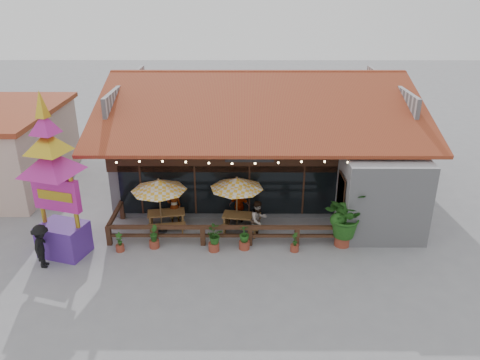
{
  "coord_description": "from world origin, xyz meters",
  "views": [
    {
      "loc": [
        -0.84,
        -17.81,
        10.42
      ],
      "look_at": [
        -0.93,
        1.5,
        2.17
      ],
      "focal_mm": 35.0,
      "sensor_mm": 36.0,
      "label": 1
    }
  ],
  "objects_px": {
    "picnic_table_left": "(166,217)",
    "thai_sign_tower": "(52,167)",
    "tropical_plant": "(345,216)",
    "picnic_table_right": "(241,220)",
    "umbrella_left": "(159,185)",
    "umbrella_right": "(237,183)",
    "pedestrian": "(42,246)"
  },
  "relations": [
    {
      "from": "umbrella_left",
      "to": "picnic_table_left",
      "type": "relative_size",
      "value": 1.46
    },
    {
      "from": "picnic_table_left",
      "to": "picnic_table_right",
      "type": "bearing_deg",
      "value": -4.07
    },
    {
      "from": "picnic_table_left",
      "to": "picnic_table_right",
      "type": "distance_m",
      "value": 3.41
    },
    {
      "from": "tropical_plant",
      "to": "pedestrian",
      "type": "xyz_separation_m",
      "value": [
        -12.06,
        -1.65,
        -0.5
      ]
    },
    {
      "from": "thai_sign_tower",
      "to": "pedestrian",
      "type": "height_order",
      "value": "thai_sign_tower"
    },
    {
      "from": "picnic_table_left",
      "to": "pedestrian",
      "type": "relative_size",
      "value": 1.03
    },
    {
      "from": "picnic_table_left",
      "to": "umbrella_right",
      "type": "bearing_deg",
      "value": -0.06
    },
    {
      "from": "umbrella_left",
      "to": "umbrella_right",
      "type": "xyz_separation_m",
      "value": [
        3.37,
        0.34,
        -0.05
      ]
    },
    {
      "from": "umbrella_right",
      "to": "thai_sign_tower",
      "type": "relative_size",
      "value": 0.38
    },
    {
      "from": "umbrella_left",
      "to": "pedestrian",
      "type": "relative_size",
      "value": 1.5
    },
    {
      "from": "picnic_table_right",
      "to": "pedestrian",
      "type": "bearing_deg",
      "value": -159.49
    },
    {
      "from": "picnic_table_left",
      "to": "tropical_plant",
      "type": "bearing_deg",
      "value": -10.97
    },
    {
      "from": "picnic_table_left",
      "to": "thai_sign_tower",
      "type": "height_order",
      "value": "thai_sign_tower"
    },
    {
      "from": "picnic_table_left",
      "to": "umbrella_left",
      "type": "bearing_deg",
      "value": -117.77
    },
    {
      "from": "tropical_plant",
      "to": "thai_sign_tower",
      "type": "bearing_deg",
      "value": -176.52
    },
    {
      "from": "picnic_table_right",
      "to": "tropical_plant",
      "type": "distance_m",
      "value": 4.56
    },
    {
      "from": "umbrella_right",
      "to": "thai_sign_tower",
      "type": "distance_m",
      "value": 7.58
    },
    {
      "from": "picnic_table_right",
      "to": "thai_sign_tower",
      "type": "xyz_separation_m",
      "value": [
        -7.28,
        -1.96,
        3.33
      ]
    },
    {
      "from": "thai_sign_tower",
      "to": "picnic_table_right",
      "type": "bearing_deg",
      "value": 15.05
    },
    {
      "from": "picnic_table_left",
      "to": "thai_sign_tower",
      "type": "bearing_deg",
      "value": -150.4
    },
    {
      "from": "pedestrian",
      "to": "tropical_plant",
      "type": "bearing_deg",
      "value": -86.37
    },
    {
      "from": "umbrella_left",
      "to": "tropical_plant",
      "type": "relative_size",
      "value": 1.11
    },
    {
      "from": "umbrella_left",
      "to": "umbrella_right",
      "type": "height_order",
      "value": "umbrella_left"
    },
    {
      "from": "thai_sign_tower",
      "to": "umbrella_right",
      "type": "bearing_deg",
      "value": 17.26
    },
    {
      "from": "umbrella_right",
      "to": "picnic_table_right",
      "type": "relative_size",
      "value": 1.49
    },
    {
      "from": "picnic_table_left",
      "to": "pedestrian",
      "type": "distance_m",
      "value": 5.38
    },
    {
      "from": "umbrella_left",
      "to": "thai_sign_tower",
      "type": "distance_m",
      "value": 4.43
    },
    {
      "from": "umbrella_right",
      "to": "thai_sign_tower",
      "type": "height_order",
      "value": "thai_sign_tower"
    },
    {
      "from": "picnic_table_right",
      "to": "picnic_table_left",
      "type": "bearing_deg",
      "value": 175.93
    },
    {
      "from": "umbrella_right",
      "to": "tropical_plant",
      "type": "relative_size",
      "value": 1.12
    },
    {
      "from": "umbrella_right",
      "to": "tropical_plant",
      "type": "xyz_separation_m",
      "value": [
        4.51,
        -1.49,
        -0.81
      ]
    },
    {
      "from": "umbrella_left",
      "to": "picnic_table_right",
      "type": "height_order",
      "value": "umbrella_left"
    }
  ]
}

